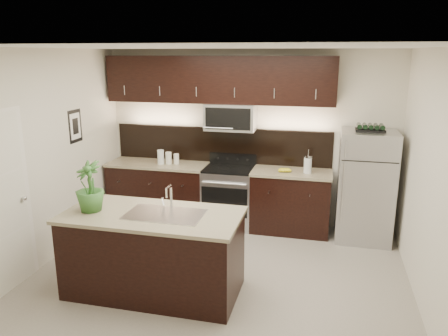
# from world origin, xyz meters

# --- Properties ---
(ground) EXTENTS (4.50, 4.50, 0.00)m
(ground) POSITION_xyz_m (0.00, 0.00, 0.00)
(ground) COLOR gray
(ground) RESTS_ON ground
(room_walls) EXTENTS (4.52, 4.02, 2.71)m
(room_walls) POSITION_xyz_m (-0.11, -0.04, 1.70)
(room_walls) COLOR beige
(room_walls) RESTS_ON ground
(counter_run) EXTENTS (3.51, 0.65, 0.94)m
(counter_run) POSITION_xyz_m (-0.46, 1.69, 0.47)
(counter_run) COLOR black
(counter_run) RESTS_ON ground
(upper_fixtures) EXTENTS (3.49, 0.40, 1.66)m
(upper_fixtures) POSITION_xyz_m (-0.43, 1.84, 2.14)
(upper_fixtures) COLOR black
(upper_fixtures) RESTS_ON counter_run
(island) EXTENTS (1.96, 0.96, 0.94)m
(island) POSITION_xyz_m (-0.62, -0.45, 0.47)
(island) COLOR black
(island) RESTS_ON ground
(sink_faucet) EXTENTS (0.84, 0.50, 0.28)m
(sink_faucet) POSITION_xyz_m (-0.47, -0.44, 0.96)
(sink_faucet) COLOR silver
(sink_faucet) RESTS_ON island
(refrigerator) EXTENTS (0.77, 0.69, 1.59)m
(refrigerator) POSITION_xyz_m (1.76, 1.63, 0.80)
(refrigerator) COLOR #B2B2B7
(refrigerator) RESTS_ON ground
(wine_rack) EXTENTS (0.39, 0.24, 0.10)m
(wine_rack) POSITION_xyz_m (1.76, 1.63, 1.64)
(wine_rack) COLOR black
(wine_rack) RESTS_ON refrigerator
(plant) EXTENTS (0.41, 0.41, 0.56)m
(plant) POSITION_xyz_m (-1.31, -0.52, 1.22)
(plant) COLOR #326327
(plant) RESTS_ON island
(canisters) EXTENTS (0.33, 0.16, 0.23)m
(canisters) POSITION_xyz_m (-1.25, 1.67, 1.04)
(canisters) COLOR silver
(canisters) RESTS_ON counter_run
(french_press) EXTENTS (0.12, 0.12, 0.34)m
(french_press) POSITION_xyz_m (0.94, 1.64, 1.07)
(french_press) COLOR silver
(french_press) RESTS_ON counter_run
(bananas) EXTENTS (0.23, 0.20, 0.06)m
(bananas) POSITION_xyz_m (0.55, 1.61, 0.97)
(bananas) COLOR gold
(bananas) RESTS_ON counter_run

